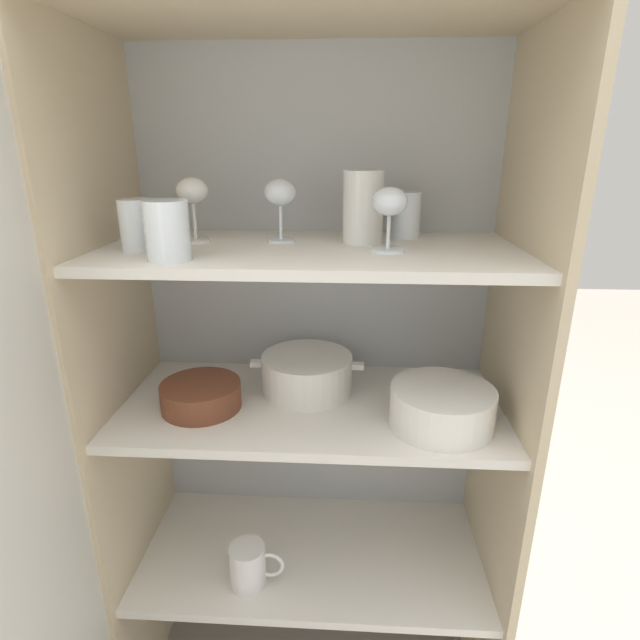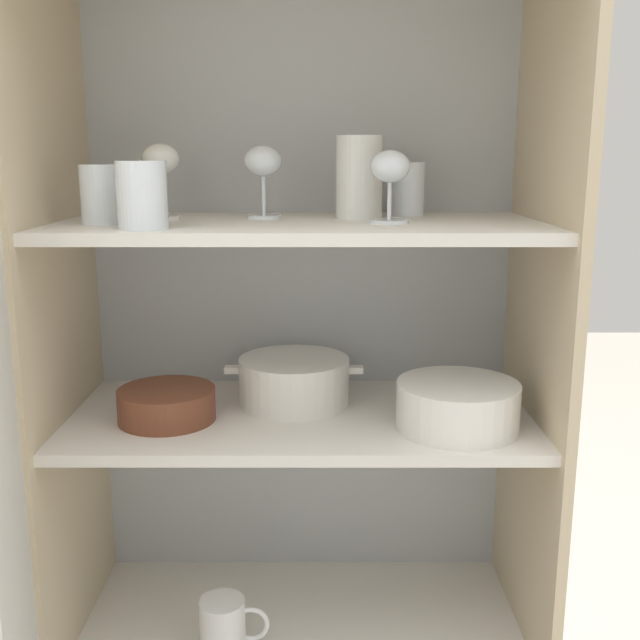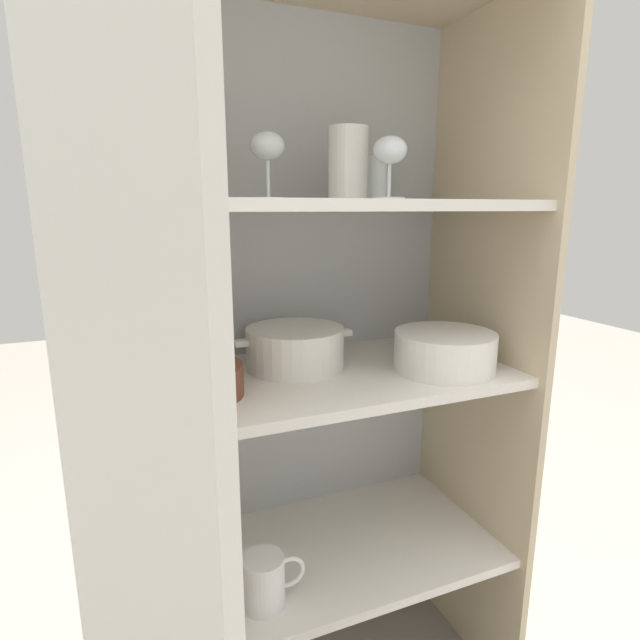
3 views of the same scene
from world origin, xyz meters
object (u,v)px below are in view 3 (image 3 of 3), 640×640
object	(u,v)px
mixing_bowl_large	(195,380)
casserole_dish	(295,348)
plate_stack_white	(445,351)
coffee_mug_primary	(265,581)

from	to	relation	value
mixing_bowl_large	casserole_dish	bearing A→B (deg)	22.43
plate_stack_white	coffee_mug_primary	xyz separation A→B (m)	(-0.40, -0.03, -0.40)
mixing_bowl_large	casserole_dish	world-z (taller)	casserole_dish
mixing_bowl_large	coffee_mug_primary	xyz separation A→B (m)	(0.10, -0.07, -0.39)
mixing_bowl_large	coffee_mug_primary	world-z (taller)	mixing_bowl_large
plate_stack_white	mixing_bowl_large	world-z (taller)	plate_stack_white
mixing_bowl_large	coffee_mug_primary	distance (m)	0.41
plate_stack_white	casserole_dish	xyz separation A→B (m)	(-0.28, 0.13, 0.00)
casserole_dish	coffee_mug_primary	distance (m)	0.45
plate_stack_white	casserole_dish	world-z (taller)	casserole_dish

